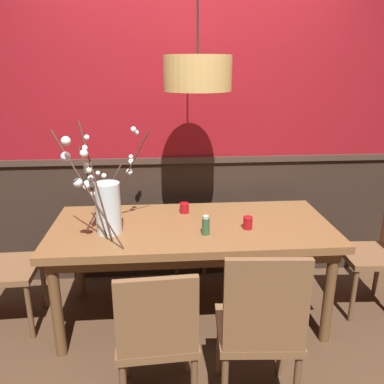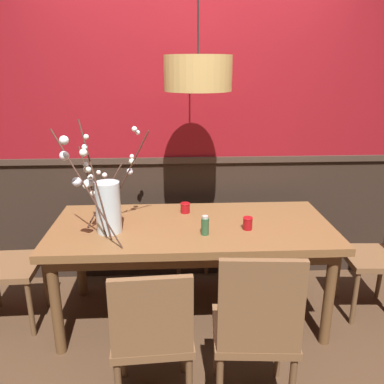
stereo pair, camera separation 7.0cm
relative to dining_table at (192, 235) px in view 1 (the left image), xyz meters
name	(u,v)px [view 1 (the left image)]	position (x,y,z in m)	size (l,w,h in m)	color
ground_plane	(192,315)	(0.00, 0.00, -0.66)	(24.00, 24.00, 0.00)	#4C3321
back_wall	(185,127)	(0.00, 0.69, 0.67)	(5.36, 0.14, 2.67)	#2D2119
dining_table	(192,235)	(0.00, 0.00, 0.00)	(1.95, 0.88, 0.75)	brown
chair_far_side_right	(222,212)	(0.34, 0.85, -0.16)	(0.42, 0.41, 0.89)	brown
chair_near_side_right	(260,325)	(0.28, -0.87, -0.12)	(0.46, 0.44, 0.98)	brown
chair_far_side_left	(157,211)	(-0.26, 0.88, -0.14)	(0.45, 0.42, 0.93)	brown
chair_head_east_end	(380,249)	(1.41, 0.00, -0.16)	(0.42, 0.43, 0.89)	brown
chair_near_side_left	(157,332)	(-0.25, -0.83, -0.16)	(0.44, 0.45, 0.88)	brown
vase_with_blossoms	(107,205)	(-0.57, -0.10, 0.28)	(0.57, 0.81, 0.75)	silver
candle_holder_nearer_center	(248,223)	(0.37, -0.11, 0.13)	(0.07, 0.07, 0.09)	#9E0F14
candle_holder_nearer_edge	(184,208)	(-0.04, 0.23, 0.12)	(0.08, 0.08, 0.08)	#9E0F14
condiment_bottle	(206,226)	(0.08, -0.18, 0.15)	(0.05, 0.05, 0.13)	#2D5633
pendant_lamp	(198,73)	(0.04, 0.09, 1.10)	(0.44, 0.44, 1.02)	tan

